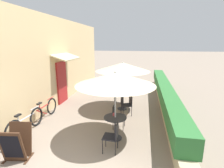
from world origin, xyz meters
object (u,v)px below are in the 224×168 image
(cafe_chair_near_left, at_px, (113,135))
(cafe_chair_mid_left, at_px, (117,94))
(cafe_chair_mid_right, at_px, (128,103))
(bicycle_leaning, at_px, (26,123))
(coffee_cup_near, at_px, (114,114))
(patio_table_mid, at_px, (122,98))
(menu_board, at_px, (16,143))
(coffee_cup_mid, at_px, (123,93))
(bicycle_second, at_px, (44,111))
(patio_umbrella_mid, at_px, (123,67))
(patio_umbrella_near, at_px, (115,79))
(patio_table_near, at_px, (115,124))
(seated_patron_mid_left, at_px, (119,91))
(cafe_chair_near_right, at_px, (117,115))

(cafe_chair_near_left, distance_m, cafe_chair_mid_left, 3.94)
(cafe_chair_mid_right, xyz_separation_m, bicycle_leaning, (-3.30, -2.14, -0.16))
(coffee_cup_near, bearing_deg, patio_table_mid, 90.87)
(cafe_chair_near_left, bearing_deg, menu_board, 109.29)
(cafe_chair_near_left, xyz_separation_m, patio_table_mid, (-0.15, 3.28, 0.00))
(patio_table_mid, xyz_separation_m, coffee_cup_mid, (0.05, -0.08, 0.26))
(cafe_chair_mid_right, relative_size, bicycle_leaning, 0.49)
(patio_table_mid, bearing_deg, menu_board, -119.46)
(bicycle_second, height_order, menu_board, menu_board)
(patio_umbrella_mid, bearing_deg, bicycle_leaning, -137.01)
(bicycle_leaning, distance_m, bicycle_second, 1.11)
(patio_umbrella_near, xyz_separation_m, patio_umbrella_mid, (-0.10, 2.58, 0.00))
(patio_umbrella_near, bearing_deg, patio_table_near, 180.00)
(cafe_chair_mid_right, xyz_separation_m, coffee_cup_mid, (-0.28, 0.55, 0.27))
(coffee_cup_near, xyz_separation_m, coffee_cup_mid, (0.01, 2.39, 0.00))
(patio_table_near, relative_size, coffee_cup_mid, 8.20)
(patio_umbrella_mid, bearing_deg, patio_table_near, -87.77)
(patio_umbrella_near, distance_m, coffee_cup_mid, 2.77)
(cafe_chair_mid_left, xyz_separation_m, seated_patron_mid_left, (0.10, 0.04, 0.17))
(patio_umbrella_mid, height_order, coffee_cup_mid, patio_umbrella_mid)
(patio_table_near, bearing_deg, cafe_chair_near_left, -85.67)
(patio_umbrella_near, relative_size, patio_umbrella_mid, 1.00)
(menu_board, bearing_deg, cafe_chair_near_left, 9.04)
(coffee_cup_mid, distance_m, menu_board, 4.62)
(cafe_chair_near_left, height_order, coffee_cup_near, cafe_chair_near_left)
(bicycle_leaning, xyz_separation_m, menu_board, (0.68, -1.29, 0.10))
(patio_table_near, bearing_deg, cafe_chair_mid_left, 97.65)
(cafe_chair_near_left, height_order, cafe_chair_mid_left, same)
(patio_table_near, distance_m, patio_umbrella_near, 1.46)
(seated_patron_mid_left, bearing_deg, menu_board, -45.20)
(coffee_cup_near, bearing_deg, menu_board, -145.81)
(coffee_cup_mid, relative_size, bicycle_second, 0.05)
(bicycle_leaning, bearing_deg, seated_patron_mid_left, 55.56)
(cafe_chair_near_left, xyz_separation_m, seated_patron_mid_left, (-0.38, 3.95, 0.17))
(cafe_chair_near_left, xyz_separation_m, bicycle_second, (-3.09, 1.63, -0.15))
(cafe_chair_near_right, bearing_deg, patio_umbrella_near, 6.20)
(patio_umbrella_near, relative_size, coffee_cup_mid, 26.90)
(patio_table_mid, bearing_deg, bicycle_second, -150.60)
(patio_umbrella_near, xyz_separation_m, coffee_cup_near, (-0.06, 0.11, -1.19))
(coffee_cup_mid, height_order, bicycle_second, coffee_cup_mid)
(menu_board, bearing_deg, patio_table_near, 23.28)
(coffee_cup_near, distance_m, bicycle_second, 3.11)
(cafe_chair_mid_right, bearing_deg, cafe_chair_mid_left, 6.20)
(seated_patron_mid_left, bearing_deg, bicycle_second, -71.00)
(patio_umbrella_mid, distance_m, menu_board, 4.89)
(patio_umbrella_mid, relative_size, bicycle_leaning, 1.36)
(patio_table_near, height_order, bicycle_leaning, bicycle_leaning)
(patio_umbrella_near, xyz_separation_m, cafe_chair_mid_left, (-0.43, 3.20, -1.46))
(patio_umbrella_mid, xyz_separation_m, bicycle_leaning, (-2.97, -2.76, -1.62))
(patio_table_near, distance_m, menu_board, 2.81)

